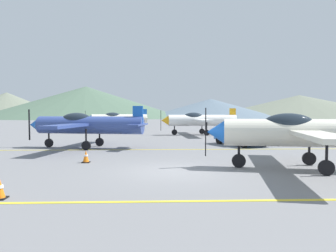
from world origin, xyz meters
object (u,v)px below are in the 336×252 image
(traffic_cone_side, at_px, (0,189))
(car_sedan, at_px, (241,133))
(traffic_cone_front, at_px, (86,157))
(airplane_near, at_px, (304,132))
(airplane_mid, at_px, (86,124))
(airplane_far, at_px, (199,120))
(airplane_back, at_px, (117,118))

(traffic_cone_side, bearing_deg, car_sedan, 52.65)
(traffic_cone_front, height_order, traffic_cone_side, same)
(airplane_near, relative_size, traffic_cone_side, 15.75)
(airplane_mid, bearing_deg, airplane_far, 51.59)
(car_sedan, bearing_deg, airplane_near, -89.85)
(airplane_mid, height_order, traffic_cone_front, airplane_mid)
(airplane_far, relative_size, car_sedan, 2.00)
(airplane_mid, bearing_deg, traffic_cone_side, -88.11)
(airplane_far, distance_m, airplane_back, 12.82)
(traffic_cone_front, bearing_deg, airplane_near, -12.63)
(airplane_near, distance_m, car_sedan, 9.64)
(airplane_near, relative_size, car_sedan, 1.99)
(airplane_far, xyz_separation_m, car_sedan, (1.60, -10.18, -0.72))
(traffic_cone_front, xyz_separation_m, traffic_cone_side, (-0.97, -6.12, 0.00))
(airplane_mid, relative_size, car_sedan, 2.00)
(airplane_mid, relative_size, airplane_far, 1.00)
(traffic_cone_front, relative_size, traffic_cone_side, 1.00)
(airplane_back, relative_size, traffic_cone_front, 15.76)
(airplane_mid, height_order, car_sedan, airplane_mid)
(airplane_far, xyz_separation_m, airplane_back, (-9.62, 8.48, 0.00))
(airplane_back, xyz_separation_m, traffic_cone_front, (1.80, -26.16, -1.28))
(airplane_mid, distance_m, car_sedan, 10.91)
(airplane_back, height_order, car_sedan, airplane_back)
(airplane_near, distance_m, airplane_back, 30.43)
(airplane_near, height_order, airplane_far, same)
(car_sedan, relative_size, traffic_cone_side, 7.90)
(airplane_back, relative_size, car_sedan, 2.00)
(airplane_far, height_order, traffic_cone_side, airplane_far)
(car_sedan, xyz_separation_m, traffic_cone_front, (-9.42, -7.50, -0.56))
(airplane_near, xyz_separation_m, car_sedan, (-0.02, 9.61, -0.72))
(airplane_back, distance_m, traffic_cone_side, 32.32)
(airplane_mid, xyz_separation_m, traffic_cone_side, (0.40, -12.20, -1.28))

